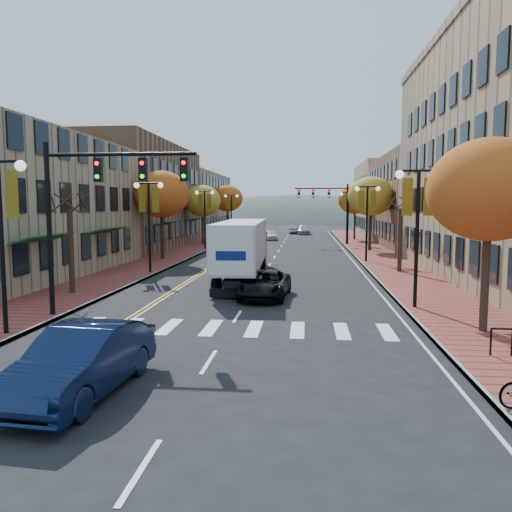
# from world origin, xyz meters

# --- Properties ---
(ground) EXTENTS (200.00, 200.00, 0.00)m
(ground) POSITION_xyz_m (0.00, 0.00, 0.00)
(ground) COLOR black
(ground) RESTS_ON ground
(sidewalk_left) EXTENTS (4.00, 85.00, 0.15)m
(sidewalk_left) POSITION_xyz_m (-9.00, 32.50, 0.07)
(sidewalk_left) COLOR brown
(sidewalk_left) RESTS_ON ground
(sidewalk_right) EXTENTS (4.00, 85.00, 0.15)m
(sidewalk_right) POSITION_xyz_m (9.00, 32.50, 0.07)
(sidewalk_right) COLOR brown
(sidewalk_right) RESTS_ON ground
(building_left_mid) EXTENTS (12.00, 24.00, 11.00)m
(building_left_mid) POSITION_xyz_m (-17.00, 36.00, 5.50)
(building_left_mid) COLOR brown
(building_left_mid) RESTS_ON ground
(building_left_far) EXTENTS (12.00, 26.00, 9.50)m
(building_left_far) POSITION_xyz_m (-17.00, 61.00, 4.75)
(building_left_far) COLOR #9E8966
(building_left_far) RESTS_ON ground
(building_right_mid) EXTENTS (15.00, 24.00, 10.00)m
(building_right_mid) POSITION_xyz_m (18.50, 42.00, 5.00)
(building_right_mid) COLOR brown
(building_right_mid) RESTS_ON ground
(building_right_far) EXTENTS (15.00, 20.00, 11.00)m
(building_right_far) POSITION_xyz_m (18.50, 64.00, 5.50)
(building_right_far) COLOR #9E8966
(building_right_far) RESTS_ON ground
(tree_left_a) EXTENTS (0.28, 0.28, 4.20)m
(tree_left_a) POSITION_xyz_m (-9.00, 8.00, 2.25)
(tree_left_a) COLOR #382619
(tree_left_a) RESTS_ON sidewalk_left
(tree_left_b) EXTENTS (4.48, 4.48, 7.21)m
(tree_left_b) POSITION_xyz_m (-9.00, 24.00, 5.45)
(tree_left_b) COLOR #382619
(tree_left_b) RESTS_ON sidewalk_left
(tree_left_c) EXTENTS (4.16, 4.16, 6.69)m
(tree_left_c) POSITION_xyz_m (-9.00, 40.00, 5.05)
(tree_left_c) COLOR #382619
(tree_left_c) RESTS_ON sidewalk_left
(tree_left_d) EXTENTS (4.61, 4.61, 7.42)m
(tree_left_d) POSITION_xyz_m (-9.00, 58.00, 5.60)
(tree_left_d) COLOR #382619
(tree_left_d) RESTS_ON sidewalk_left
(tree_right_a) EXTENTS (4.16, 4.16, 6.69)m
(tree_right_a) POSITION_xyz_m (9.00, 2.00, 5.05)
(tree_right_a) COLOR #382619
(tree_right_a) RESTS_ON sidewalk_right
(tree_right_b) EXTENTS (0.28, 0.28, 4.20)m
(tree_right_b) POSITION_xyz_m (9.00, 18.00, 2.25)
(tree_right_b) COLOR #382619
(tree_right_b) RESTS_ON sidewalk_right
(tree_right_c) EXTENTS (4.48, 4.48, 7.21)m
(tree_right_c) POSITION_xyz_m (9.00, 34.00, 5.45)
(tree_right_c) COLOR #382619
(tree_right_c) RESTS_ON sidewalk_right
(tree_right_d) EXTENTS (4.35, 4.35, 7.00)m
(tree_right_d) POSITION_xyz_m (9.00, 50.00, 5.29)
(tree_right_d) COLOR #382619
(tree_right_d) RESTS_ON sidewalk_right
(lamp_left_a) EXTENTS (1.96, 0.36, 6.05)m
(lamp_left_a) POSITION_xyz_m (-7.50, 0.00, 4.29)
(lamp_left_a) COLOR black
(lamp_left_a) RESTS_ON ground
(lamp_left_b) EXTENTS (1.96, 0.36, 6.05)m
(lamp_left_b) POSITION_xyz_m (-7.50, 16.00, 4.29)
(lamp_left_b) COLOR black
(lamp_left_b) RESTS_ON ground
(lamp_left_c) EXTENTS (1.96, 0.36, 6.05)m
(lamp_left_c) POSITION_xyz_m (-7.50, 34.00, 4.29)
(lamp_left_c) COLOR black
(lamp_left_c) RESTS_ON ground
(lamp_left_d) EXTENTS (1.96, 0.36, 6.05)m
(lamp_left_d) POSITION_xyz_m (-7.50, 52.00, 4.29)
(lamp_left_d) COLOR black
(lamp_left_d) RESTS_ON ground
(lamp_right_a) EXTENTS (1.96, 0.36, 6.05)m
(lamp_right_a) POSITION_xyz_m (7.50, 6.00, 4.29)
(lamp_right_a) COLOR black
(lamp_right_a) RESTS_ON ground
(lamp_right_b) EXTENTS (1.96, 0.36, 6.05)m
(lamp_right_b) POSITION_xyz_m (7.50, 24.00, 4.29)
(lamp_right_b) COLOR black
(lamp_right_b) RESTS_ON ground
(lamp_right_c) EXTENTS (1.96, 0.36, 6.05)m
(lamp_right_c) POSITION_xyz_m (7.50, 42.00, 4.29)
(lamp_right_c) COLOR black
(lamp_right_c) RESTS_ON ground
(traffic_mast_near) EXTENTS (6.10, 0.35, 7.00)m
(traffic_mast_near) POSITION_xyz_m (-5.48, 3.00, 4.92)
(traffic_mast_near) COLOR black
(traffic_mast_near) RESTS_ON ground
(traffic_mast_far) EXTENTS (6.10, 0.34, 7.00)m
(traffic_mast_far) POSITION_xyz_m (5.48, 42.00, 4.92)
(traffic_mast_far) COLOR black
(traffic_mast_far) RESTS_ON ground
(semi_truck) EXTENTS (2.87, 14.51, 3.61)m
(semi_truck) POSITION_xyz_m (-1.05, 14.40, 2.11)
(semi_truck) COLOR black
(semi_truck) RESTS_ON ground
(navy_sedan) EXTENTS (2.15, 5.14, 1.65)m
(navy_sedan) POSITION_xyz_m (-2.52, -4.77, 0.83)
(navy_sedan) COLOR #0D1836
(navy_sedan) RESTS_ON ground
(black_suv) EXTENTS (2.55, 4.94, 1.33)m
(black_suv) POSITION_xyz_m (0.77, 8.27, 0.67)
(black_suv) COLOR black
(black_suv) RESTS_ON ground
(car_far_white) EXTENTS (2.00, 3.93, 1.28)m
(car_far_white) POSITION_xyz_m (-1.80, 49.75, 0.64)
(car_far_white) COLOR white
(car_far_white) RESTS_ON ground
(car_far_silver) EXTENTS (2.12, 5.07, 1.46)m
(car_far_silver) POSITION_xyz_m (2.39, 63.45, 0.73)
(car_far_silver) COLOR #A2A4AA
(car_far_silver) RESTS_ON ground
(car_far_oncoming) EXTENTS (1.78, 4.19, 1.35)m
(car_far_oncoming) POSITION_xyz_m (0.50, 65.84, 0.67)
(car_far_oncoming) COLOR #AEADB5
(car_far_oncoming) RESTS_ON ground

